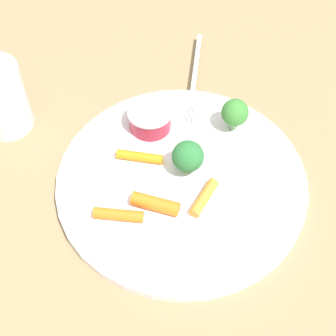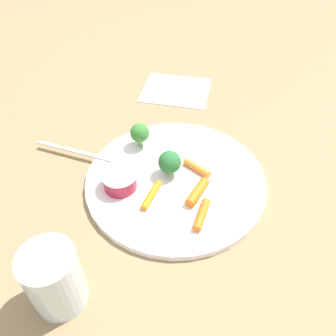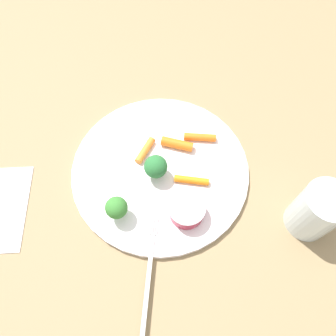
{
  "view_description": "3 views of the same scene",
  "coord_description": "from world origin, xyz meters",
  "px_view_note": "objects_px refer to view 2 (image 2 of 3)",
  "views": [
    {
      "loc": [
        -0.35,
        0.08,
        0.51
      ],
      "look_at": [
        0.0,
        0.02,
        0.03
      ],
      "focal_mm": 52.87,
      "sensor_mm": 36.0,
      "label": 1
    },
    {
      "loc": [
        -0.01,
        0.41,
        0.44
      ],
      "look_at": [
        0.01,
        -0.02,
        0.02
      ],
      "focal_mm": 36.81,
      "sensor_mm": 36.0,
      "label": 2
    },
    {
      "loc": [
        0.26,
        -0.04,
        0.51
      ],
      "look_at": [
        0.01,
        0.01,
        0.02
      ],
      "focal_mm": 34.04,
      "sensor_mm": 36.0,
      "label": 3
    }
  ],
  "objects_px": {
    "sauce_cup": "(120,180)",
    "broccoli_floret_0": "(170,162)",
    "fork": "(83,153)",
    "napkin": "(176,90)",
    "plate": "(176,180)",
    "carrot_stick_1": "(197,192)",
    "carrot_stick_0": "(197,168)",
    "carrot_stick_2": "(202,215)",
    "drinking_glass": "(54,279)",
    "broccoli_floret_1": "(140,133)",
    "carrot_stick_3": "(151,195)"
  },
  "relations": [
    {
      "from": "plate",
      "to": "drinking_glass",
      "type": "relative_size",
      "value": 3.2
    },
    {
      "from": "fork",
      "to": "carrot_stick_1",
      "type": "bearing_deg",
      "value": 156.65
    },
    {
      "from": "broccoli_floret_0",
      "to": "broccoli_floret_1",
      "type": "relative_size",
      "value": 1.01
    },
    {
      "from": "carrot_stick_3",
      "to": "carrot_stick_0",
      "type": "bearing_deg",
      "value": -138.26
    },
    {
      "from": "broccoli_floret_0",
      "to": "drinking_glass",
      "type": "distance_m",
      "value": 0.26
    },
    {
      "from": "plate",
      "to": "broccoli_floret_0",
      "type": "distance_m",
      "value": 0.04
    },
    {
      "from": "plate",
      "to": "carrot_stick_2",
      "type": "distance_m",
      "value": 0.09
    },
    {
      "from": "plate",
      "to": "napkin",
      "type": "distance_m",
      "value": 0.3
    },
    {
      "from": "plate",
      "to": "broccoli_floret_0",
      "type": "relative_size",
      "value": 6.46
    },
    {
      "from": "carrot_stick_3",
      "to": "sauce_cup",
      "type": "bearing_deg",
      "value": -21.92
    },
    {
      "from": "napkin",
      "to": "carrot_stick_2",
      "type": "bearing_deg",
      "value": 97.98
    },
    {
      "from": "sauce_cup",
      "to": "carrot_stick_1",
      "type": "relative_size",
      "value": 1.02
    },
    {
      "from": "broccoli_floret_1",
      "to": "carrot_stick_1",
      "type": "relative_size",
      "value": 0.83
    },
    {
      "from": "carrot_stick_2",
      "to": "carrot_stick_3",
      "type": "distance_m",
      "value": 0.09
    },
    {
      "from": "carrot_stick_0",
      "to": "carrot_stick_3",
      "type": "xyz_separation_m",
      "value": [
        0.07,
        0.07,
        -0.0
      ]
    },
    {
      "from": "fork",
      "to": "napkin",
      "type": "xyz_separation_m",
      "value": [
        -0.16,
        -0.25,
        -0.01
      ]
    },
    {
      "from": "fork",
      "to": "napkin",
      "type": "bearing_deg",
      "value": -123.76
    },
    {
      "from": "drinking_glass",
      "to": "napkin",
      "type": "bearing_deg",
      "value": -104.37
    },
    {
      "from": "carrot_stick_2",
      "to": "broccoli_floret_0",
      "type": "bearing_deg",
      "value": -59.54
    },
    {
      "from": "broccoli_floret_1",
      "to": "fork",
      "type": "height_order",
      "value": "broccoli_floret_1"
    },
    {
      "from": "carrot_stick_3",
      "to": "drinking_glass",
      "type": "bearing_deg",
      "value": 58.29
    },
    {
      "from": "fork",
      "to": "drinking_glass",
      "type": "height_order",
      "value": "drinking_glass"
    },
    {
      "from": "drinking_glass",
      "to": "carrot_stick_2",
      "type": "bearing_deg",
      "value": -144.48
    },
    {
      "from": "broccoli_floret_1",
      "to": "napkin",
      "type": "distance_m",
      "value": 0.23
    },
    {
      "from": "sauce_cup",
      "to": "broccoli_floret_0",
      "type": "relative_size",
      "value": 1.22
    },
    {
      "from": "carrot_stick_0",
      "to": "sauce_cup",
      "type": "bearing_deg",
      "value": 19.22
    },
    {
      "from": "carrot_stick_1",
      "to": "carrot_stick_3",
      "type": "bearing_deg",
      "value": 6.3
    },
    {
      "from": "plate",
      "to": "carrot_stick_1",
      "type": "distance_m",
      "value": 0.06
    },
    {
      "from": "plate",
      "to": "broccoli_floret_1",
      "type": "height_order",
      "value": "broccoli_floret_1"
    },
    {
      "from": "plate",
      "to": "carrot_stick_0",
      "type": "height_order",
      "value": "carrot_stick_0"
    },
    {
      "from": "plate",
      "to": "broccoli_floret_1",
      "type": "bearing_deg",
      "value": -49.89
    },
    {
      "from": "plate",
      "to": "drinking_glass",
      "type": "height_order",
      "value": "drinking_glass"
    },
    {
      "from": "sauce_cup",
      "to": "carrot_stick_2",
      "type": "xyz_separation_m",
      "value": [
        -0.14,
        0.06,
        -0.01
      ]
    },
    {
      "from": "carrot_stick_2",
      "to": "carrot_stick_1",
      "type": "bearing_deg",
      "value": -81.69
    },
    {
      "from": "carrot_stick_0",
      "to": "drinking_glass",
      "type": "bearing_deg",
      "value": 52.74
    },
    {
      "from": "sauce_cup",
      "to": "fork",
      "type": "bearing_deg",
      "value": -43.22
    },
    {
      "from": "fork",
      "to": "napkin",
      "type": "relative_size",
      "value": 1.17
    },
    {
      "from": "broccoli_floret_1",
      "to": "carrot_stick_0",
      "type": "xyz_separation_m",
      "value": [
        -0.11,
        0.06,
        -0.02
      ]
    },
    {
      "from": "plate",
      "to": "broccoli_floret_1",
      "type": "distance_m",
      "value": 0.11
    },
    {
      "from": "plate",
      "to": "napkin",
      "type": "relative_size",
      "value": 2.03
    },
    {
      "from": "plate",
      "to": "broccoli_floret_0",
      "type": "height_order",
      "value": "broccoli_floret_0"
    },
    {
      "from": "carrot_stick_2",
      "to": "napkin",
      "type": "distance_m",
      "value": 0.39
    },
    {
      "from": "plate",
      "to": "fork",
      "type": "relative_size",
      "value": 1.74
    },
    {
      "from": "sauce_cup",
      "to": "plate",
      "type": "bearing_deg",
      "value": -164.73
    },
    {
      "from": "sauce_cup",
      "to": "carrot_stick_3",
      "type": "xyz_separation_m",
      "value": [
        -0.05,
        0.02,
        -0.01
      ]
    },
    {
      "from": "fork",
      "to": "napkin",
      "type": "height_order",
      "value": "fork"
    },
    {
      "from": "broccoli_floret_1",
      "to": "carrot_stick_2",
      "type": "distance_m",
      "value": 0.2
    },
    {
      "from": "broccoli_floret_0",
      "to": "carrot_stick_2",
      "type": "height_order",
      "value": "broccoli_floret_0"
    },
    {
      "from": "broccoli_floret_0",
      "to": "carrot_stick_0",
      "type": "height_order",
      "value": "broccoli_floret_0"
    },
    {
      "from": "carrot_stick_0",
      "to": "carrot_stick_2",
      "type": "xyz_separation_m",
      "value": [
        -0.01,
        0.1,
        0.0
      ]
    }
  ]
}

